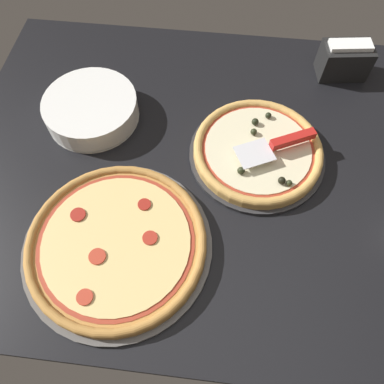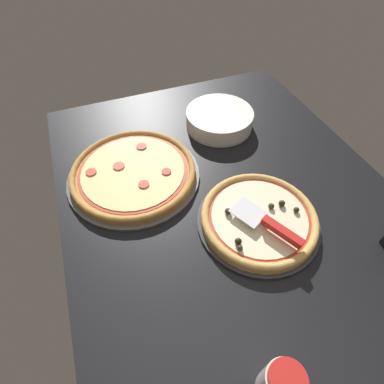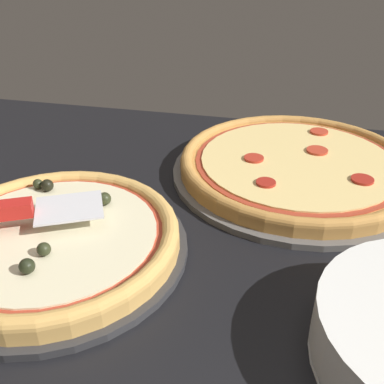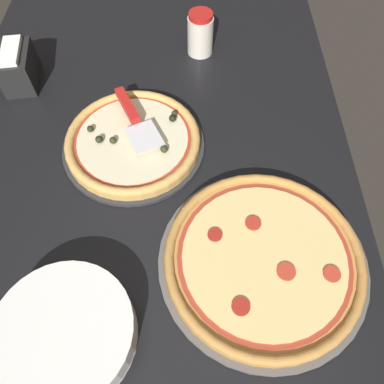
% 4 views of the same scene
% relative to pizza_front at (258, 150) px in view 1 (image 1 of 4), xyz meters
% --- Properties ---
extents(ground_plane, '(1.46, 1.00, 0.04)m').
position_rel_pizza_front_xyz_m(ground_plane, '(0.04, 0.03, -0.04)').
color(ground_plane, black).
extents(pizza_pan_front, '(0.35, 0.35, 0.01)m').
position_rel_pizza_front_xyz_m(pizza_pan_front, '(0.00, -0.00, -0.02)').
color(pizza_pan_front, '#2D2D30').
rests_on(pizza_pan_front, ground_plane).
extents(pizza_front, '(0.33, 0.33, 0.04)m').
position_rel_pizza_front_xyz_m(pizza_front, '(0.00, 0.00, 0.00)').
color(pizza_front, tan).
rests_on(pizza_front, pizza_pan_front).
extents(pizza_pan_back, '(0.42, 0.42, 0.01)m').
position_rel_pizza_front_xyz_m(pizza_pan_back, '(0.30, 0.29, -0.02)').
color(pizza_pan_back, '#565451').
rests_on(pizza_pan_back, ground_plane).
extents(pizza_back, '(0.40, 0.40, 0.03)m').
position_rel_pizza_front_xyz_m(pizza_back, '(0.30, 0.29, -0.00)').
color(pizza_back, '#B77F3D').
rests_on(pizza_back, pizza_pan_back).
extents(serving_spatula, '(0.20, 0.13, 0.02)m').
position_rel_pizza_front_xyz_m(serving_spatula, '(-0.06, -0.01, 0.03)').
color(serving_spatula, silver).
rests_on(serving_spatula, pizza_front).
extents(plate_stack, '(0.25, 0.25, 0.06)m').
position_rel_pizza_front_xyz_m(plate_stack, '(0.45, -0.08, 0.01)').
color(plate_stack, white).
rests_on(plate_stack, ground_plane).
extents(napkin_holder, '(0.15, 0.10, 0.11)m').
position_rel_pizza_front_xyz_m(napkin_holder, '(-0.23, -0.33, 0.03)').
color(napkin_holder, black).
rests_on(napkin_holder, ground_plane).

